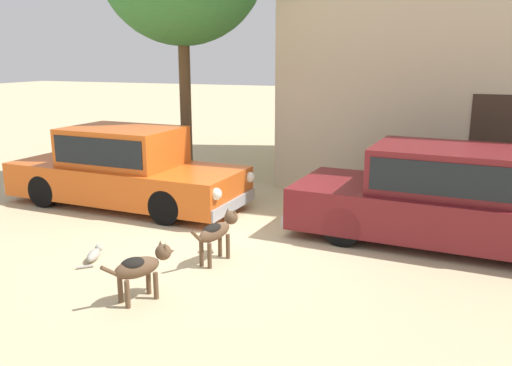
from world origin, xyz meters
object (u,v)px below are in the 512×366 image
object	(u,v)px
stray_dog_tan	(217,230)
parked_sedan_nearest	(125,167)
stray_cat	(94,255)
stray_dog_spotted	(141,266)
parked_sedan_second	(446,196)

from	to	relation	value
stray_dog_tan	parked_sedan_nearest	bearing A→B (deg)	66.38
parked_sedan_nearest	stray_cat	world-z (taller)	parked_sedan_nearest
stray_dog_spotted	parked_sedan_second	bearing A→B (deg)	-14.61
stray_dog_tan	stray_cat	xyz separation A→B (m)	(-1.63, -0.59, -0.37)
parked_sedan_nearest	stray_dog_tan	size ratio (longest dim) A/B	4.48
parked_sedan_nearest	stray_dog_spotted	size ratio (longest dim) A/B	5.45
stray_cat	parked_sedan_second	bearing A→B (deg)	-79.65
parked_sedan_second	stray_dog_spotted	world-z (taller)	parked_sedan_second
parked_sedan_second	stray_dog_tan	size ratio (longest dim) A/B	4.59
stray_dog_spotted	stray_dog_tan	size ratio (longest dim) A/B	0.82
stray_dog_spotted	stray_cat	xyz separation A→B (m)	(-1.32, 0.82, -0.34)
parked_sedan_nearest	stray_dog_tan	distance (m)	3.47
parked_sedan_nearest	stray_cat	xyz separation A→B (m)	(1.20, -2.56, -0.65)
parked_sedan_second	stray_dog_tan	world-z (taller)	parked_sedan_second
parked_sedan_second	stray_dog_spotted	size ratio (longest dim) A/B	5.59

